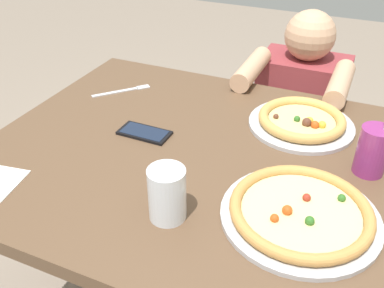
{
  "coord_description": "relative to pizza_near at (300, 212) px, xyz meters",
  "views": [
    {
      "loc": [
        0.34,
        -0.9,
        1.41
      ],
      "look_at": [
        -0.05,
        -0.01,
        0.78
      ],
      "focal_mm": 40.57,
      "sensor_mm": 36.0,
      "label": 1
    }
  ],
  "objects": [
    {
      "name": "pizza_far",
      "position": [
        -0.08,
        0.4,
        0.0
      ],
      "size": [
        0.31,
        0.31,
        0.04
      ],
      "color": "#B7B7BC",
      "rests_on": "dining_table"
    },
    {
      "name": "water_cup_clear",
      "position": [
        -0.27,
        -0.11,
        0.05
      ],
      "size": [
        0.08,
        0.08,
        0.13
      ],
      "color": "silver",
      "rests_on": "dining_table"
    },
    {
      "name": "cell_phone",
      "position": [
        -0.49,
        0.17,
        -0.01
      ],
      "size": [
        0.15,
        0.08,
        0.01
      ],
      "color": "black",
      "rests_on": "dining_table"
    },
    {
      "name": "fork",
      "position": [
        -0.69,
        0.39,
        -0.02
      ],
      "size": [
        0.15,
        0.16,
        0.0
      ],
      "color": "silver",
      "rests_on": "dining_table"
    },
    {
      "name": "drink_cup_colored",
      "position": [
        0.12,
        0.24,
        0.05
      ],
      "size": [
        0.08,
        0.08,
        0.23
      ],
      "color": "#8C2D72",
      "rests_on": "dining_table"
    },
    {
      "name": "diner_seated",
      "position": [
        -0.17,
        0.89,
        -0.32
      ],
      "size": [
        0.38,
        0.51,
        0.95
      ],
      "color": "#333847",
      "rests_on": "ground"
    },
    {
      "name": "pizza_near",
      "position": [
        0.0,
        0.0,
        0.0
      ],
      "size": [
        0.35,
        0.35,
        0.04
      ],
      "color": "#B7B7BC",
      "rests_on": "dining_table"
    },
    {
      "name": "dining_table",
      "position": [
        -0.27,
        0.15,
        -0.12
      ],
      "size": [
        1.23,
        0.95,
        0.75
      ],
      "color": "brown",
      "rests_on": "ground"
    }
  ]
}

